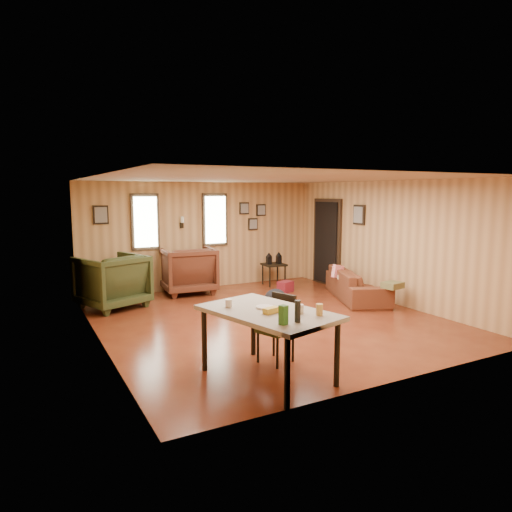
{
  "coord_description": "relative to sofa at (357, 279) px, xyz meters",
  "views": [
    {
      "loc": [
        -3.76,
        -6.68,
        2.17
      ],
      "look_at": [
        0.0,
        0.4,
        1.05
      ],
      "focal_mm": 32.0,
      "sensor_mm": 36.0,
      "label": 1
    }
  ],
  "objects": [
    {
      "name": "room",
      "position": [
        -2.2,
        -0.17,
        0.8
      ],
      "size": [
        5.54,
        6.04,
        2.44
      ],
      "color": "brown",
      "rests_on": "ground"
    },
    {
      "name": "sofa",
      "position": [
        0.0,
        0.0,
        0.0
      ],
      "size": [
        1.38,
        2.14,
        0.81
      ],
      "primitive_type": "imported",
      "rotation": [
        0.0,
        0.0,
        1.16
      ],
      "color": "#5F2E1B",
      "rests_on": "ground"
    },
    {
      "name": "recliner_brown",
      "position": [
        -2.87,
        2.15,
        0.15
      ],
      "size": [
        1.16,
        1.1,
        1.11
      ],
      "primitive_type": "imported",
      "rotation": [
        0.0,
        0.0,
        3.06
      ],
      "color": "#522818",
      "rests_on": "ground"
    },
    {
      "name": "recliner_green",
      "position": [
        -4.57,
        1.61,
        0.15
      ],
      "size": [
        1.39,
        1.35,
        1.12
      ],
      "primitive_type": "imported",
      "rotation": [
        0.0,
        0.0,
        -2.76
      ],
      "color": "#2E3618",
      "rests_on": "ground"
    },
    {
      "name": "end_table",
      "position": [
        -4.11,
        2.2,
        -0.0
      ],
      "size": [
        0.63,
        0.58,
        0.72
      ],
      "rotation": [
        0.0,
        0.0,
        -0.13
      ],
      "color": "black",
      "rests_on": "ground"
    },
    {
      "name": "side_table",
      "position": [
        -0.81,
        2.01,
        0.13
      ],
      "size": [
        0.53,
        0.53,
        0.79
      ],
      "rotation": [
        0.0,
        0.0,
        -0.07
      ],
      "color": "black",
      "rests_on": "ground"
    },
    {
      "name": "cooler",
      "position": [
        -0.95,
        1.25,
        -0.29
      ],
      "size": [
        0.39,
        0.34,
        0.23
      ],
      "rotation": [
        0.0,
        0.0,
        0.38
      ],
      "color": "maroon",
      "rests_on": "ground"
    },
    {
      "name": "backpack",
      "position": [
        -1.89,
        0.08,
        -0.21
      ],
      "size": [
        0.45,
        0.34,
        0.38
      ],
      "rotation": [
        0.0,
        0.0,
        -0.03
      ],
      "color": "black",
      "rests_on": "ground"
    },
    {
      "name": "sofa_pillows",
      "position": [
        -0.16,
        -0.44,
        0.09
      ],
      "size": [
        0.61,
        1.54,
        0.31
      ],
      "rotation": [
        0.0,
        0.0,
        0.17
      ],
      "color": "brown",
      "rests_on": "sofa"
    },
    {
      "name": "dining_table",
      "position": [
        -3.6,
        -2.68,
        0.34
      ],
      "size": [
        1.34,
        1.79,
        1.05
      ],
      "rotation": [
        0.0,
        0.0,
        0.26
      ],
      "color": "gray",
      "rests_on": "ground"
    },
    {
      "name": "dining_chair",
      "position": [
        -3.2,
        -2.24,
        0.08
      ],
      "size": [
        0.51,
        0.51,
        0.87
      ],
      "rotation": [
        0.0,
        0.0,
        0.36
      ],
      "color": "#2E3618",
      "rests_on": "ground"
    }
  ]
}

